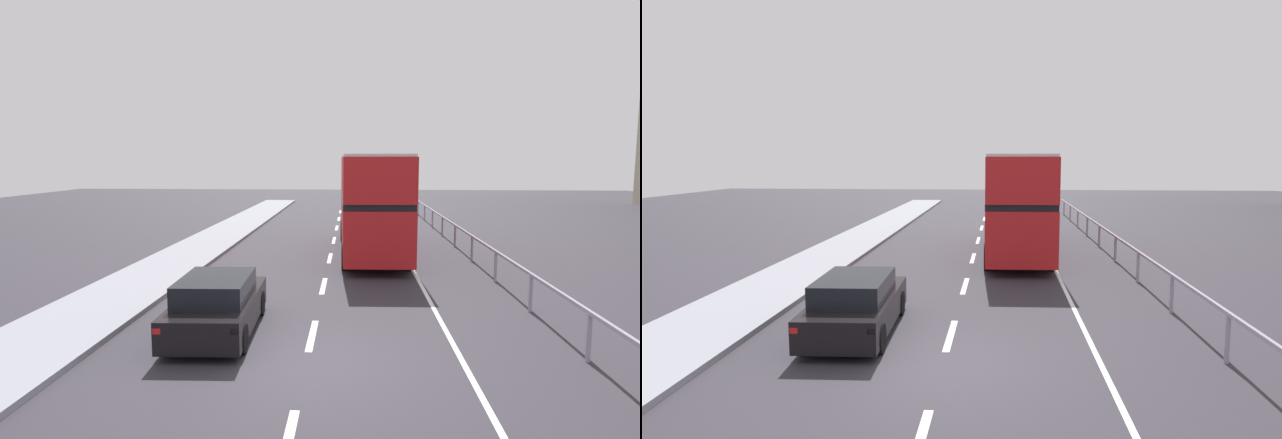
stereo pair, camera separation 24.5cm
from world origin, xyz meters
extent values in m
cube|color=#2D2931|center=(0.00, 0.00, -0.05)|extent=(73.31, 120.00, 0.10)
cube|color=gray|center=(-6.03, 0.00, 0.07)|extent=(2.82, 80.00, 0.14)
cube|color=silver|center=(0.00, 1.52, 0.00)|extent=(0.16, 2.19, 0.01)
cube|color=silver|center=(0.00, 6.33, 0.00)|extent=(0.16, 2.19, 0.01)
cube|color=silver|center=(0.00, 11.14, 0.00)|extent=(0.16, 2.19, 0.01)
cube|color=silver|center=(0.00, 15.94, 0.00)|extent=(0.16, 2.19, 0.01)
cube|color=silver|center=(0.00, 20.75, 0.00)|extent=(0.16, 2.19, 0.01)
cube|color=silver|center=(0.00, 25.56, 0.00)|extent=(0.16, 2.19, 0.01)
cube|color=silver|center=(0.00, 30.37, 0.00)|extent=(0.16, 2.19, 0.01)
cube|color=silver|center=(3.20, 9.00, 0.00)|extent=(0.12, 46.00, 0.01)
cube|color=gray|center=(5.75, 9.00, 1.03)|extent=(0.08, 42.00, 0.08)
cylinder|color=gray|center=(5.75, 0.25, 0.52)|extent=(0.10, 0.10, 1.03)
cylinder|color=gray|center=(5.75, 3.75, 0.52)|extent=(0.10, 0.10, 1.03)
cylinder|color=gray|center=(5.75, 7.25, 0.52)|extent=(0.10, 0.10, 1.03)
cylinder|color=gray|center=(5.75, 10.75, 0.52)|extent=(0.10, 0.10, 1.03)
cylinder|color=gray|center=(5.75, 14.25, 0.52)|extent=(0.10, 0.10, 1.03)
cylinder|color=gray|center=(5.75, 17.75, 0.52)|extent=(0.10, 0.10, 1.03)
cylinder|color=gray|center=(5.75, 21.25, 0.52)|extent=(0.10, 0.10, 1.03)
cylinder|color=gray|center=(5.75, 24.75, 0.52)|extent=(0.10, 0.10, 1.03)
cylinder|color=gray|center=(5.75, 28.25, 0.52)|extent=(0.10, 0.10, 1.03)
cube|color=red|center=(1.73, 12.46, 1.35)|extent=(2.81, 10.34, 1.99)
cube|color=black|center=(1.73, 12.46, 2.46)|extent=(2.82, 9.93, 0.24)
cube|color=red|center=(1.73, 12.46, 3.39)|extent=(2.81, 10.34, 1.62)
cube|color=silver|center=(1.73, 12.46, 4.25)|extent=(2.75, 10.14, 0.10)
cube|color=black|center=(1.59, 17.58, 1.45)|extent=(2.27, 0.10, 1.39)
cube|color=yellow|center=(1.59, 17.58, 3.80)|extent=(1.52, 0.08, 0.28)
cylinder|color=black|center=(0.47, 16.17, 0.50)|extent=(0.31, 1.01, 1.00)
cylinder|color=black|center=(2.79, 16.23, 0.50)|extent=(0.31, 1.01, 1.00)
cylinder|color=black|center=(0.67, 8.89, 0.50)|extent=(0.31, 1.01, 1.00)
cylinder|color=black|center=(2.99, 8.96, 0.50)|extent=(0.31, 1.01, 1.00)
cube|color=black|center=(-2.26, 1.63, 0.53)|extent=(1.92, 4.23, 0.70)
cube|color=black|center=(-2.26, 1.42, 1.14)|extent=(1.64, 2.35, 0.52)
cube|color=red|center=(-2.97, -0.46, 0.71)|extent=(0.16, 0.07, 0.12)
cube|color=red|center=(-1.41, -0.40, 0.71)|extent=(0.16, 0.07, 0.12)
cylinder|color=black|center=(-3.12, 2.98, 0.32)|extent=(0.22, 0.65, 0.64)
cylinder|color=black|center=(-1.51, 3.04, 0.32)|extent=(0.22, 0.65, 0.64)
cylinder|color=black|center=(-3.01, 0.21, 0.32)|extent=(0.22, 0.65, 0.64)
cylinder|color=black|center=(-1.41, 0.27, 0.32)|extent=(0.22, 0.65, 0.64)
camera|label=1|loc=(0.92, -10.34, 4.13)|focal=29.32mm
camera|label=2|loc=(1.17, -10.33, 4.13)|focal=29.32mm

